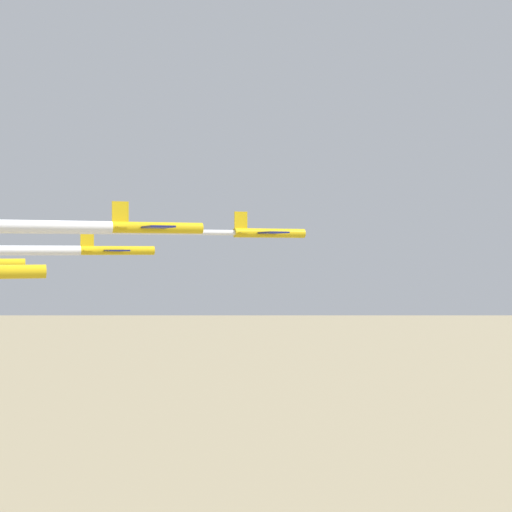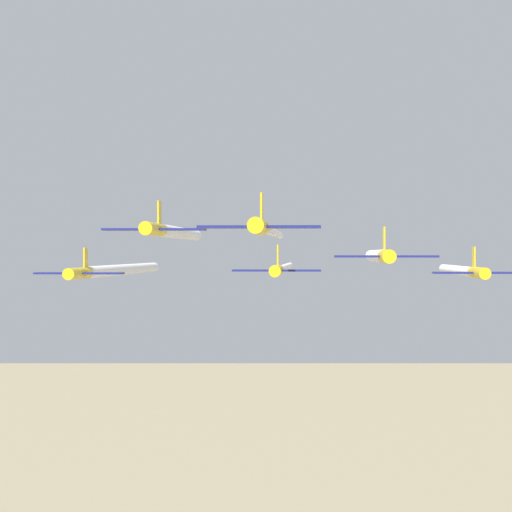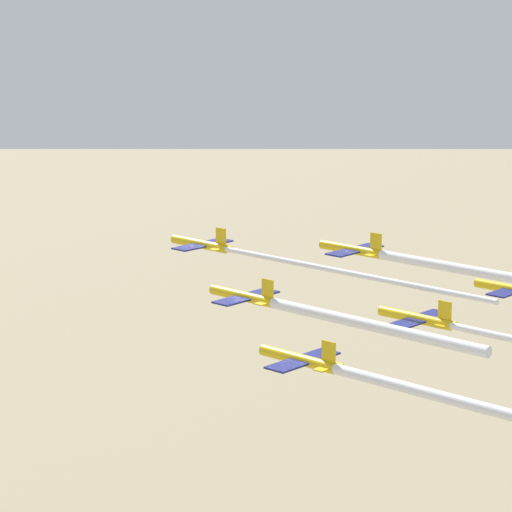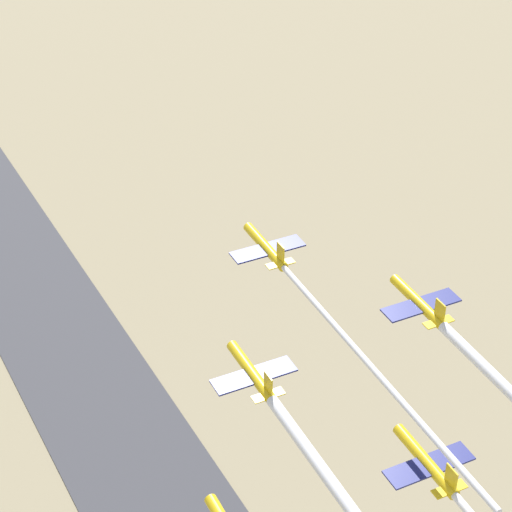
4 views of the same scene
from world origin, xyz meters
name	(u,v)px [view 2 (image 2 of 4)]	position (x,y,z in m)	size (l,w,h in m)	color
jet_0	(259,226)	(-11.87, -31.78, 93.22)	(9.06, 9.19, 3.41)	gold
jet_1	(386,256)	(-8.81, -52.61, 90.90)	(9.06, 9.19, 3.41)	gold
jet_2	(154,229)	(7.82, -39.23, 93.39)	(9.06, 9.19, 3.41)	gold
jet_3	(478,272)	(-5.75, -73.43, 89.11)	(9.06, 9.19, 3.41)	gold
jet_4	(277,270)	(10.87, -60.05, 89.34)	(9.06, 9.19, 3.41)	gold
jet_5	(79,273)	(27.50, -46.67, 89.02)	(9.06, 9.19, 3.41)	gold
smoke_trail_0	(273,233)	(4.32, -51.90, 93.17)	(27.08, 33.42, 0.70)	white
smoke_trail_1	(376,256)	(3.45, -67.85, 90.85)	(19.69, 24.03, 1.29)	white
smoke_trail_2	(181,233)	(21.17, -55.82, 93.34)	(21.84, 26.71, 1.25)	white
smoke_trail_3	(456,270)	(7.24, -89.58, 89.06)	(21.03, 25.75, 1.12)	white
smoke_trail_4	(285,267)	(29.85, -83.64, 89.29)	(32.76, 40.43, 0.84)	white
smoke_trail_5	(126,269)	(47.42, -71.43, 88.97)	(35.07, 43.12, 1.38)	white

